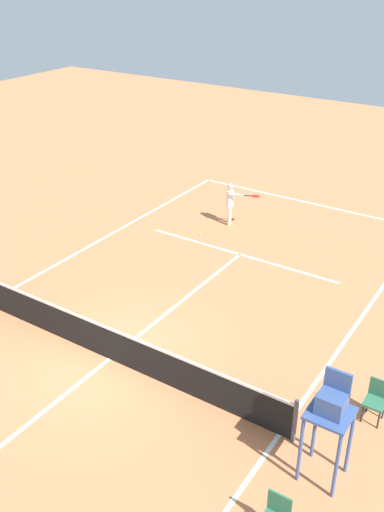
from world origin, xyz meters
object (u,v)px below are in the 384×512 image
object	(u,v)px
player_serving	(231,201)
tennis_ball	(200,233)
umpire_chair	(331,412)
courtside_chair_mid	(376,399)

from	to	relation	value
player_serving	tennis_ball	world-z (taller)	player_serving
tennis_ball	umpire_chair	bearing A→B (deg)	134.88
player_serving	courtside_chair_mid	bearing A→B (deg)	25.79
player_serving	umpire_chair	distance (m)	11.63
player_serving	umpire_chair	bearing A→B (deg)	17.14
player_serving	tennis_ball	xyz separation A→B (m)	(0.50, 1.34, -0.92)
player_serving	umpire_chair	world-z (taller)	umpire_chair
umpire_chair	courtside_chair_mid	xyz separation A→B (m)	(-0.35, -2.06, -1.07)
player_serving	courtside_chair_mid	distance (m)	10.34
player_serving	tennis_ball	size ratio (longest dim) A/B	23.62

